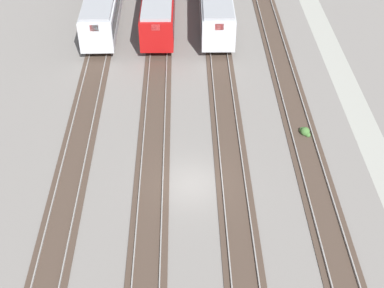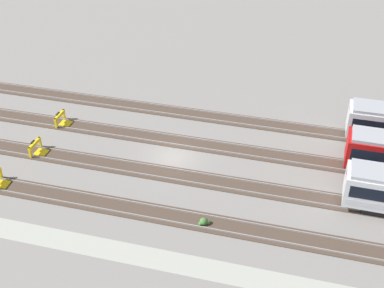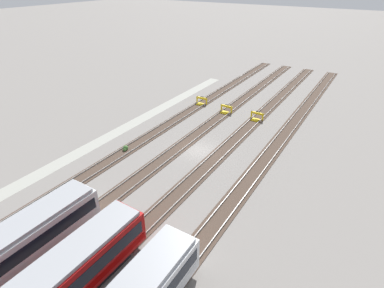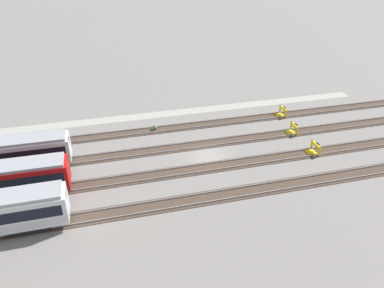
{
  "view_description": "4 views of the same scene",
  "coord_description": "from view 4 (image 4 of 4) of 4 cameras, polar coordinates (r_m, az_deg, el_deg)",
  "views": [
    {
      "loc": [
        -24.3,
        0.51,
        23.34
      ],
      "look_at": [
        1.79,
        0.0,
        1.8
      ],
      "focal_mm": 50.0,
      "sensor_mm": 36.0,
      "label": 1
    },
    {
      "loc": [
        11.88,
        -38.11,
        29.16
      ],
      "look_at": [
        1.79,
        0.0,
        1.8
      ],
      "focal_mm": 50.0,
      "sensor_mm": 36.0,
      "label": 2
    },
    {
      "loc": [
        27.85,
        16.45,
        19.33
      ],
      "look_at": [
        1.79,
        0.0,
        1.8
      ],
      "focal_mm": 28.0,
      "sensor_mm": 36.0,
      "label": 3
    },
    {
      "loc": [
        11.07,
        35.75,
        23.04
      ],
      "look_at": [
        1.79,
        0.0,
        1.8
      ],
      "focal_mm": 35.0,
      "sensor_mm": 36.0,
      "label": 4
    }
  ],
  "objects": [
    {
      "name": "rail_track_far_inner",
      "position": [
        37.88,
        5.63,
        -7.65
      ],
      "size": [
        90.0,
        2.23,
        0.21
      ],
      "color": "#47382D",
      "rests_on": "ground"
    },
    {
      "name": "ground_plane",
      "position": [
        43.95,
        2.26,
        -1.74
      ],
      "size": [
        400.0,
        400.0,
        0.0
      ],
      "primitive_type": "plane",
      "color": "gray"
    },
    {
      "name": "bumper_stop_middle_track",
      "position": [
        46.47,
        18.06,
        -0.72
      ],
      "size": [
        1.35,
        2.0,
        1.22
      ],
      "color": "gold",
      "rests_on": "ground"
    },
    {
      "name": "bumper_stop_nearest_track",
      "position": [
        54.75,
        13.49,
        4.74
      ],
      "size": [
        1.37,
        2.01,
        1.22
      ],
      "color": "gold",
      "rests_on": "ground"
    },
    {
      "name": "service_walkway",
      "position": [
        54.53,
        -1.46,
        4.9
      ],
      "size": [
        54.0,
        2.0,
        0.01
      ],
      "primitive_type": "cube",
      "color": "#9E9E93",
      "rests_on": "ground"
    },
    {
      "name": "bumper_stop_near_inner_track",
      "position": [
        50.28,
        15.08,
        2.18
      ],
      "size": [
        1.36,
        2.01,
        1.22
      ],
      "color": "gold",
      "rests_on": "ground"
    },
    {
      "name": "rail_track_nearest",
      "position": [
        50.45,
        -0.25,
        2.78
      ],
      "size": [
        90.0,
        2.23,
        0.21
      ],
      "color": "#47382D",
      "rests_on": "ground"
    },
    {
      "name": "rail_track_near_inner",
      "position": [
        46.06,
        1.35,
        -0.06
      ],
      "size": [
        90.0,
        2.24,
        0.21
      ],
      "color": "#47382D",
      "rests_on": "ground"
    },
    {
      "name": "rail_track_middle",
      "position": [
        41.85,
        3.27,
        -3.49
      ],
      "size": [
        90.0,
        2.24,
        0.21
      ],
      "color": "#47382D",
      "rests_on": "ground"
    },
    {
      "name": "weed_clump",
      "position": [
        49.69,
        -5.78,
        2.43
      ],
      "size": [
        0.92,
        0.7,
        0.64
      ],
      "color": "#427033",
      "rests_on": "ground"
    }
  ]
}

